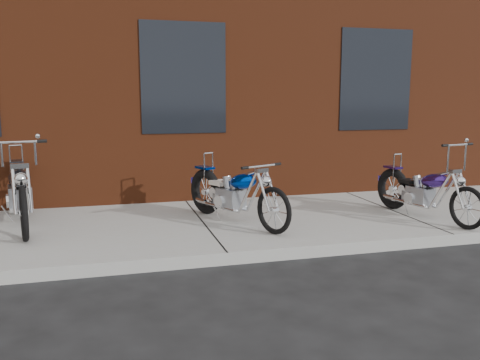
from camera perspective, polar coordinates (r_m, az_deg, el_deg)
name	(u,v)px	position (r m, az deg, el deg)	size (l,w,h in m)	color
ground	(228,265)	(5.87, -1.40, -9.57)	(120.00, 120.00, 0.00)	#28282A
sidewalk	(203,227)	(7.25, -4.22, -5.27)	(22.00, 3.00, 0.15)	#9C998B
building_brick	(152,12)	(13.62, -9.87, 18.07)	(22.00, 10.00, 8.00)	#59230F
chopper_purple	(424,193)	(7.87, 19.98, -1.38)	(0.59, 2.00, 1.13)	black
chopper_blue	(235,195)	(7.11, -0.62, -1.73)	(0.98, 1.99, 0.93)	black
chopper_third	(20,194)	(7.58, -23.44, -1.45)	(0.69, 2.38, 1.22)	black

